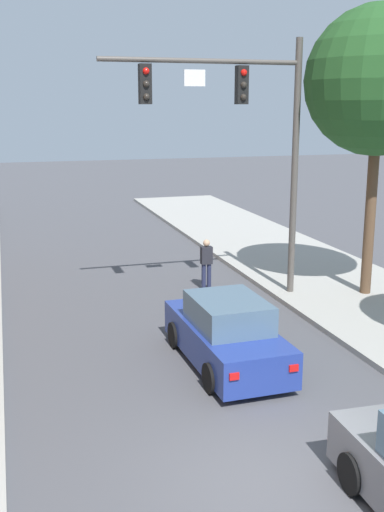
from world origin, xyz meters
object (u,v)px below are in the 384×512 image
Objects in this scene: traffic_signal_mast at (245,122)px; pedestrian_crossing_road at (206,262)px; car_lead_blue at (226,334)px; street_tree_second at (379,81)px.

pedestrian_crossing_road is (-0.65, 1.43, -4.40)m from traffic_signal_mast.
car_lead_blue is 2.60× the size of pedestrian_crossing_road.
car_lead_blue is at bearing -115.40° from traffic_signal_mast.
traffic_signal_mast is 0.89× the size of street_tree_second.
street_tree_second reaches higher than car_lead_blue.
car_lead_blue is (-2.09, -4.40, -4.59)m from traffic_signal_mast.
pedestrian_crossing_road is (1.44, 5.83, 0.19)m from car_lead_blue.
traffic_signal_mast is 6.69m from car_lead_blue.
car_lead_blue is 8.95m from street_tree_second.
car_lead_blue is at bearing -148.45° from street_tree_second.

